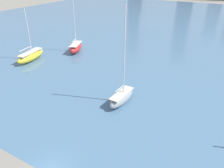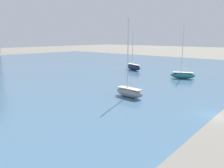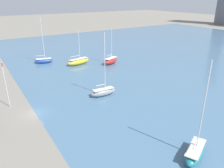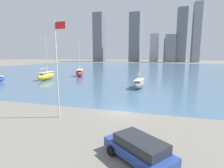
# 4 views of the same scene
# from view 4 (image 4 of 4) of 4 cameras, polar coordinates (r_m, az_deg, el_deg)

# --- Properties ---
(ground_plane) EXTENTS (500.00, 500.00, 0.00)m
(ground_plane) POSITION_cam_4_polar(r_m,az_deg,el_deg) (21.03, 2.90, -8.87)
(ground_plane) COLOR gray
(harbor_water) EXTENTS (180.00, 140.00, 0.00)m
(harbor_water) POSITION_cam_4_polar(r_m,az_deg,el_deg) (89.83, 13.14, 4.83)
(harbor_water) COLOR #476B89
(harbor_water) RESTS_ON ground_plane
(flag_pole) EXTENTS (1.24, 0.14, 9.98)m
(flag_pole) POSITION_cam_4_polar(r_m,az_deg,el_deg) (18.83, -17.43, 5.56)
(flag_pole) COLOR silver
(flag_pole) RESTS_ON ground_plane
(distant_city_skyline) EXTENTS (108.49, 16.66, 56.92)m
(distant_city_skyline) POSITION_cam_4_polar(r_m,az_deg,el_deg) (191.29, 11.61, 13.96)
(distant_city_skyline) COLOR slate
(distant_city_skyline) RESTS_ON ground_plane
(sailboat_gray) EXTENTS (2.21, 6.29, 14.68)m
(sailboat_gray) POSITION_cam_4_polar(r_m,az_deg,el_deg) (35.92, 8.82, 0.36)
(sailboat_gray) COLOR gray
(sailboat_gray) RESTS_ON harbor_water
(sailboat_red) EXTENTS (4.42, 6.82, 12.32)m
(sailboat_red) POSITION_cam_4_polar(r_m,az_deg,el_deg) (56.72, -10.52, 3.66)
(sailboat_red) COLOR #B72828
(sailboat_red) RESTS_ON harbor_water
(sailboat_yellow) EXTENTS (3.46, 8.45, 11.58)m
(sailboat_yellow) POSITION_cam_4_polar(r_m,az_deg,el_deg) (51.25, -20.64, 2.59)
(sailboat_yellow) COLOR yellow
(sailboat_yellow) RESTS_ON harbor_water
(parked_wagon_blue) EXTENTS (4.95, 4.44, 1.55)m
(parked_wagon_blue) POSITION_cam_4_polar(r_m,az_deg,el_deg) (11.65, 8.79, -20.11)
(parked_wagon_blue) COLOR #284293
(parked_wagon_blue) RESTS_ON ground_plane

